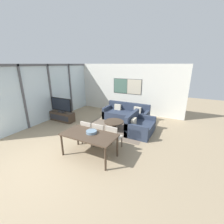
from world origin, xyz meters
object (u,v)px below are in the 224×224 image
Objects in this scene: fruit_bowl at (91,132)px; sofa_side at (139,127)px; television at (61,105)px; dining_table at (89,136)px; dining_chair_left at (88,131)px; dining_chair_right at (113,136)px; coffee_table at (114,123)px; dining_chair_centre at (100,134)px; sofa_main at (126,114)px; tv_console at (62,116)px.

sofa_side is at bearing 69.71° from fruit_bowl.
dining_table is at bearing -31.70° from television.
television is 2.88m from dining_chair_left.
television is at bearing 161.06° from dining_chair_right.
dining_chair_centre reaches higher than coffee_table.
television reaches higher than dining_chair_right.
dining_table is at bearing -51.49° from dining_chair_left.
dining_table is at bearing -84.05° from coffee_table.
coffee_table is 2.18m from dining_table.
dining_chair_right is 2.65× the size of fruit_bowl.
sofa_main is 2.64× the size of coffee_table.
television is at bearing -174.89° from coffee_table.
dining_chair_right is (3.53, -1.21, -0.35)m from television.
sofa_main reaches higher than coffee_table.
sofa_main is 1.36× the size of dining_table.
sofa_main is at bearing 94.32° from dining_chair_centre.
dining_chair_centre is (0.49, 0.01, 0.00)m from dining_chair_left.
sofa_side is 1.59× the size of dining_chair_centre.
fruit_bowl is (0.03, -0.53, 0.31)m from dining_chair_centre.
dining_chair_right is at bearing -64.20° from coffee_table.
dining_chair_left is (2.56, -1.27, -0.35)m from television.
sofa_side is (1.08, -1.25, 0.00)m from sofa_main.
dining_chair_left is (2.56, -1.27, 0.26)m from tv_console.
dining_chair_right is at bearing 54.02° from dining_table.
dining_chair_centre and dining_chair_right have the same top height.
coffee_table is at bearing 95.95° from dining_table.
fruit_bowl reaches higher than dining_table.
fruit_bowl is at bearing -30.11° from tv_console.
fruit_bowl is (-0.82, -2.23, 0.53)m from sofa_side.
television reaches higher than fruit_bowl.
tv_console is at bearing 161.07° from dining_chair_right.
coffee_table is at bearing 5.13° from tv_console.
dining_table is at bearing -107.48° from fruit_bowl.
television is 0.91× the size of sofa_side.
television is 3.31m from dining_chair_centre.
fruit_bowl is (0.25, -2.04, 0.51)m from coffee_table.
coffee_table is (2.83, 0.25, 0.06)m from tv_console.
dining_chair_left is at bearing 142.00° from sofa_side.
sofa_main is at bearing 90.00° from coffee_table.
sofa_main is 2.60× the size of dining_chair_right.
dining_table is at bearing -90.00° from dining_chair_centre.
sofa_main reaches higher than tv_console.
tv_console is 2.84m from coffee_table.
tv_console is 2.87m from dining_chair_left.
dining_chair_centre reaches higher than sofa_main.
fruit_bowl is (0.03, 0.10, 0.12)m from dining_table.
sofa_main is at bearing 103.71° from dining_chair_right.
dining_table is 1.92× the size of dining_chair_right.
sofa_main is 2.98m from dining_chair_left.
dining_chair_left is at bearing 128.51° from dining_table.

